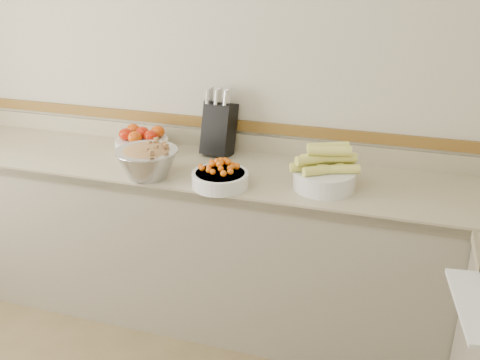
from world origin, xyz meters
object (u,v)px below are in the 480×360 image
(cherry_tomato_bowl, at_px, (220,177))
(corn_bowl, at_px, (324,173))
(tomato_bowl, at_px, (142,142))
(rhubarb_bowl, at_px, (147,160))
(knife_block, at_px, (219,127))

(cherry_tomato_bowl, distance_m, corn_bowl, 0.50)
(cherry_tomato_bowl, xyz_separation_m, corn_bowl, (0.49, 0.13, 0.03))
(tomato_bowl, relative_size, cherry_tomato_bowl, 1.08)
(rhubarb_bowl, bearing_deg, corn_bowl, 8.68)
(corn_bowl, bearing_deg, cherry_tomato_bowl, -164.88)
(cherry_tomato_bowl, height_order, corn_bowl, corn_bowl)
(knife_block, bearing_deg, rhubarb_bowl, -118.40)
(cherry_tomato_bowl, bearing_deg, rhubarb_bowl, -179.71)
(knife_block, height_order, corn_bowl, knife_block)
(cherry_tomato_bowl, distance_m, rhubarb_bowl, 0.39)
(knife_block, relative_size, rhubarb_bowl, 1.22)
(tomato_bowl, bearing_deg, knife_block, 14.85)
(tomato_bowl, xyz_separation_m, rhubarb_bowl, (0.19, -0.32, 0.03))
(knife_block, distance_m, corn_bowl, 0.71)
(corn_bowl, xyz_separation_m, rhubarb_bowl, (-0.87, -0.13, 0.01))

